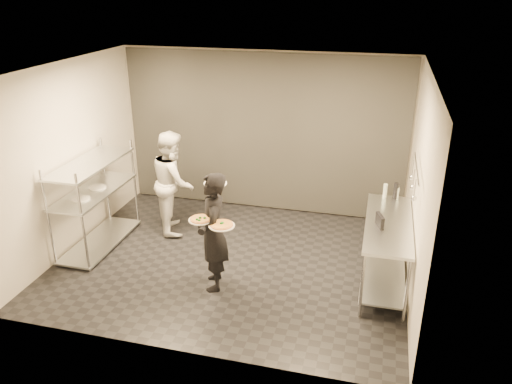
% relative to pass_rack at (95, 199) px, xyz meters
% --- Properties ---
extents(room_shell, '(5.00, 4.00, 2.80)m').
position_rel_pass_rack_xyz_m(room_shell, '(2.15, 1.18, 0.63)').
color(room_shell, black).
rests_on(room_shell, ground).
extents(pass_rack, '(0.60, 1.60, 1.50)m').
position_rel_pass_rack_xyz_m(pass_rack, '(0.00, 0.00, 0.00)').
color(pass_rack, '#B0B2B7').
rests_on(pass_rack, ground).
extents(prep_counter, '(0.60, 1.80, 0.92)m').
position_rel_pass_rack_xyz_m(prep_counter, '(4.33, 0.00, -0.14)').
color(prep_counter, '#B0B2B7').
rests_on(prep_counter, ground).
extents(utensil_rail, '(0.07, 1.20, 0.31)m').
position_rel_pass_rack_xyz_m(utensil_rail, '(4.58, 0.00, 0.78)').
color(utensil_rail, '#B0B2B7').
rests_on(utensil_rail, room_shell).
extents(waiter, '(0.56, 0.69, 1.63)m').
position_rel_pass_rack_xyz_m(waiter, '(2.12, -0.65, 0.05)').
color(waiter, black).
rests_on(waiter, ground).
extents(chef, '(0.91, 1.00, 1.68)m').
position_rel_pass_rack_xyz_m(chef, '(0.95, 0.79, 0.07)').
color(chef, silver).
rests_on(chef, ground).
extents(pizza_plate_near, '(0.31, 0.31, 0.05)m').
position_rel_pass_rack_xyz_m(pizza_plate_near, '(2.02, -0.80, 0.30)').
color(pizza_plate_near, silver).
rests_on(pizza_plate_near, waiter).
extents(pizza_plate_far, '(0.33, 0.33, 0.05)m').
position_rel_pass_rack_xyz_m(pizza_plate_far, '(2.31, -0.87, 0.28)').
color(pizza_plate_far, silver).
rests_on(pizza_plate_far, waiter).
extents(salad_plate, '(0.31, 0.31, 0.07)m').
position_rel_pass_rack_xyz_m(salad_plate, '(2.06, -0.33, 0.62)').
color(salad_plate, silver).
rests_on(salad_plate, waiter).
extents(pos_monitor, '(0.12, 0.23, 0.17)m').
position_rel_pass_rack_xyz_m(pos_monitor, '(4.21, -0.16, 0.23)').
color(pos_monitor, black).
rests_on(pos_monitor, prep_counter).
extents(bottle_green, '(0.06, 0.06, 0.21)m').
position_rel_pass_rack_xyz_m(bottle_green, '(4.26, 0.80, 0.26)').
color(bottle_green, '#929F92').
rests_on(bottle_green, prep_counter).
extents(bottle_clear, '(0.05, 0.05, 0.18)m').
position_rel_pass_rack_xyz_m(bottle_clear, '(4.43, 0.80, 0.24)').
color(bottle_clear, '#929F92').
rests_on(bottle_clear, prep_counter).
extents(bottle_dark, '(0.07, 0.07, 0.24)m').
position_rel_pass_rack_xyz_m(bottle_dark, '(4.41, 0.80, 0.27)').
color(bottle_dark, black).
rests_on(bottle_dark, prep_counter).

